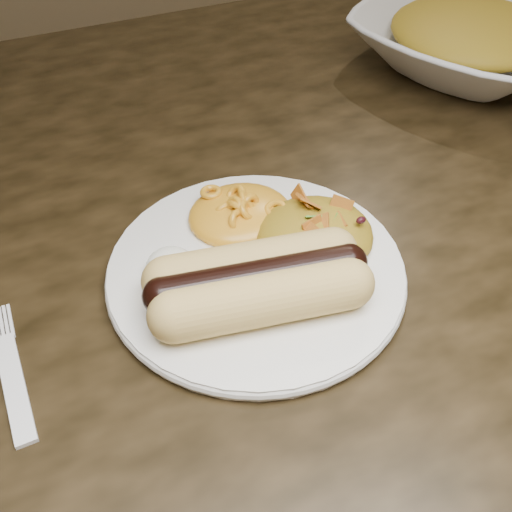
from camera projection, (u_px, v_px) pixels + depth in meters
name	position (u px, v px, depth m)	size (l,w,h in m)	color
table	(222.00, 266.00, 0.65)	(1.60, 0.90, 0.75)	#342614
plate	(256.00, 270.00, 0.51)	(0.25, 0.25, 0.01)	white
hotdog	(258.00, 282.00, 0.46)	(0.15, 0.09, 0.04)	tan
mac_and_cheese	(240.00, 202.00, 0.53)	(0.10, 0.09, 0.04)	orange
sour_cream	(170.00, 262.00, 0.49)	(0.04, 0.04, 0.02)	white
taco_salad	(315.00, 226.00, 0.51)	(0.10, 0.10, 0.05)	#CA7017
fork	(14.00, 387.00, 0.43)	(0.02, 0.15, 0.00)	white
serving_bowl	(469.00, 42.00, 0.76)	(0.28, 0.28, 0.07)	silver
bowl_filling	(472.00, 30.00, 0.75)	(0.20, 0.20, 0.05)	#CA7017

